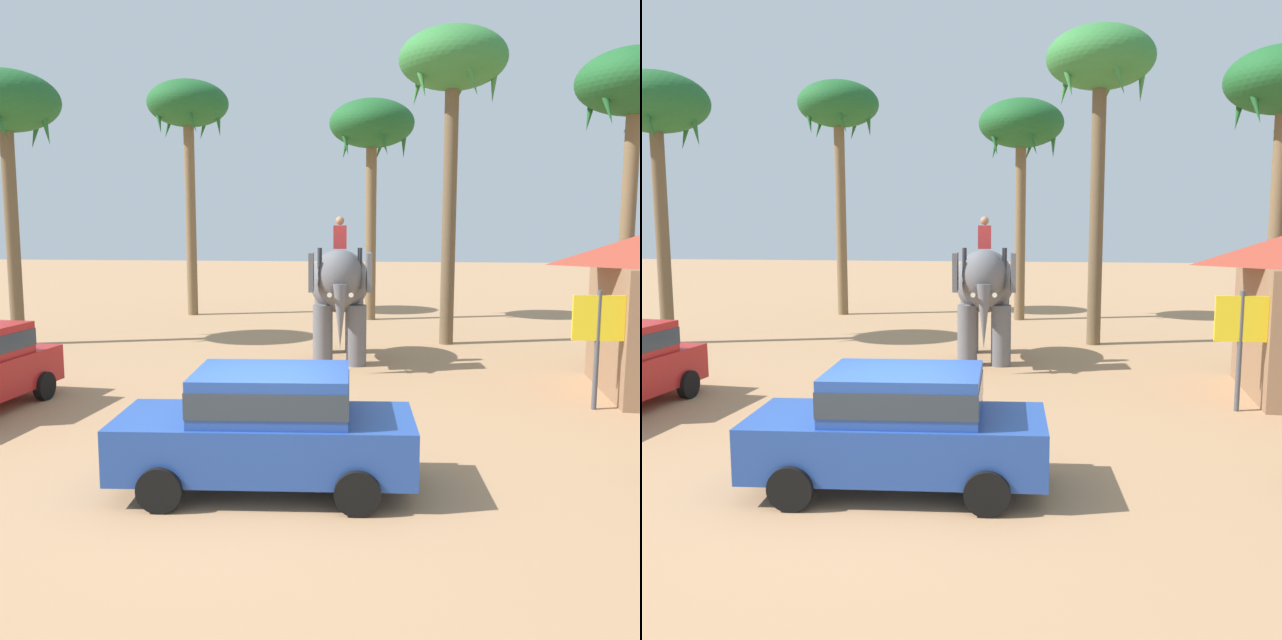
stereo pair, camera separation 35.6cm
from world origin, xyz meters
TOP-DOWN VIEW (x-y plane):
  - ground_plane at (0.00, 0.00)m, footprint 120.00×120.00m
  - car_sedan_foreground at (0.15, 0.27)m, footprint 4.21×2.10m
  - elephant_with_mahout at (0.32, 9.68)m, footprint 1.91×3.95m
  - palm_tree_near_hut at (-9.75, 11.11)m, footprint 3.20×3.20m
  - palm_tree_left_of_road at (3.38, 12.73)m, footprint 3.20×3.20m
  - palm_tree_far_back at (0.79, 18.03)m, footprint 3.20×3.20m
  - palm_tree_leaning_seaward at (-6.49, 18.66)m, footprint 3.20×3.20m
  - signboard_yellow at (5.84, 5.21)m, footprint 1.00×0.10m

SIDE VIEW (x-z plane):
  - ground_plane at x=0.00m, z-range 0.00..0.00m
  - car_sedan_foreground at x=0.15m, z-range 0.08..1.78m
  - signboard_yellow at x=5.84m, z-range 0.49..2.89m
  - elephant_with_mahout at x=0.32m, z-range 0.05..3.93m
  - palm_tree_near_hut at x=-9.75m, z-range 2.96..11.15m
  - palm_tree_far_back at x=0.79m, z-range 3.01..11.34m
  - palm_tree_leaning_seaward at x=-6.49m, z-range 3.43..12.73m
  - palm_tree_left_of_road at x=3.38m, z-range 3.48..12.90m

